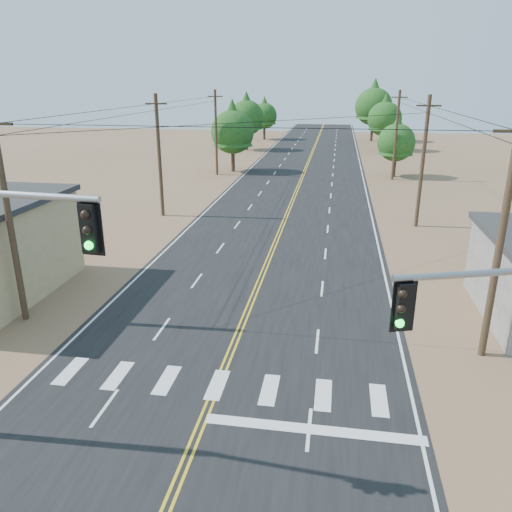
# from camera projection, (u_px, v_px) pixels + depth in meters

# --- Properties ---
(road) EXTENTS (15.00, 200.00, 0.02)m
(road) POSITION_uv_depth(u_px,v_px,m) (282.00, 227.00, 39.42)
(road) COLOR black
(road) RESTS_ON ground
(utility_pole_left_near) EXTENTS (1.80, 0.30, 10.00)m
(utility_pole_left_near) POSITION_uv_depth(u_px,v_px,m) (9.00, 217.00, 22.55)
(utility_pole_left_near) COLOR #4C3826
(utility_pole_left_near) RESTS_ON ground
(utility_pole_left_mid) EXTENTS (1.80, 0.30, 10.00)m
(utility_pole_left_mid) POSITION_uv_depth(u_px,v_px,m) (159.00, 155.00, 41.17)
(utility_pole_left_mid) COLOR #4C3826
(utility_pole_left_mid) RESTS_ON ground
(utility_pole_left_far) EXTENTS (1.80, 0.30, 10.00)m
(utility_pole_left_far) POSITION_uv_depth(u_px,v_px,m) (216.00, 132.00, 59.79)
(utility_pole_left_far) COLOR #4C3826
(utility_pole_left_far) RESTS_ON ground
(utility_pole_right_near) EXTENTS (1.80, 0.30, 10.00)m
(utility_pole_right_near) POSITION_uv_depth(u_px,v_px,m) (501.00, 239.00, 19.38)
(utility_pole_right_near) COLOR #4C3826
(utility_pole_right_near) RESTS_ON ground
(utility_pole_right_mid) EXTENTS (1.80, 0.30, 10.00)m
(utility_pole_right_mid) POSITION_uv_depth(u_px,v_px,m) (423.00, 161.00, 38.00)
(utility_pole_right_mid) COLOR #4C3826
(utility_pole_right_mid) RESTS_ON ground
(utility_pole_right_far) EXTENTS (1.80, 0.30, 10.00)m
(utility_pole_right_far) POSITION_uv_depth(u_px,v_px,m) (396.00, 135.00, 56.63)
(utility_pole_right_far) COLOR #4C3826
(utility_pole_right_far) RESTS_ON ground
(tree_left_near) EXTENTS (5.36, 5.36, 8.93)m
(tree_left_near) POSITION_uv_depth(u_px,v_px,m) (233.00, 127.00, 61.86)
(tree_left_near) COLOR #3F2D1E
(tree_left_near) RESTS_ON ground
(tree_left_mid) EXTENTS (5.67, 5.67, 9.44)m
(tree_left_mid) POSITION_uv_depth(u_px,v_px,m) (246.00, 114.00, 81.59)
(tree_left_mid) COLOR #3F2D1E
(tree_left_mid) RESTS_ON ground
(tree_left_far) EXTENTS (4.90, 4.90, 8.17)m
(tree_left_far) POSITION_uv_depth(u_px,v_px,m) (264.00, 113.00, 96.82)
(tree_left_far) COLOR #3F2D1E
(tree_left_far) RESTS_ON ground
(tree_right_near) EXTENTS (4.40, 4.40, 7.33)m
(tree_right_near) POSITION_uv_depth(u_px,v_px,m) (397.00, 139.00, 58.72)
(tree_right_near) COLOR #3F2D1E
(tree_right_near) RESTS_ON ground
(tree_right_mid) EXTENTS (5.51, 5.51, 9.18)m
(tree_right_mid) POSITION_uv_depth(u_px,v_px,m) (385.00, 115.00, 81.04)
(tree_right_mid) COLOR #3F2D1E
(tree_right_mid) RESTS_ON ground
(tree_right_far) EXTENTS (6.91, 6.91, 11.51)m
(tree_right_far) POSITION_uv_depth(u_px,v_px,m) (374.00, 103.00, 93.46)
(tree_right_far) COLOR #3F2D1E
(tree_right_far) RESTS_ON ground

